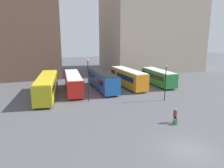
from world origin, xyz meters
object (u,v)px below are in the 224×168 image
bus_2 (102,80)px  bus_3 (128,78)px  bus_1 (73,82)px  lamp_post_0 (166,80)px  suitcase (175,122)px  bus_0 (47,86)px  lamp_post_1 (88,77)px  bus_4 (158,77)px  traveler (175,114)px

bus_2 → bus_3: 4.97m
bus_1 → lamp_post_0: 15.32m
bus_3 → suitcase: size_ratio=13.28×
bus_0 → lamp_post_1: 7.32m
suitcase → lamp_post_0: 9.34m
bus_4 → traveler: 18.44m
bus_0 → bus_3: bus_0 is taller
bus_1 → lamp_post_1: bearing=-163.8°
suitcase → bus_4: bearing=-23.9°
lamp_post_0 → lamp_post_1: bearing=162.9°
bus_3 → bus_4: 6.08m
bus_0 → bus_4: bearing=-77.2°
suitcase → lamp_post_0: bearing=-23.9°
bus_0 → traveler: (12.73, -15.26, -0.81)m
bus_0 → bus_1: bus_0 is taller
bus_0 → suitcase: bus_0 is taller
lamp_post_1 → bus_0: bearing=141.8°
bus_3 → lamp_post_1: bearing=121.6°
bus_1 → lamp_post_0: (11.86, -9.58, 1.50)m
lamp_post_0 → bus_2: bearing=125.3°
bus_4 → lamp_post_0: lamp_post_0 is taller
bus_0 → traveler: bearing=-131.3°
bus_0 → lamp_post_1: size_ratio=2.05×
bus_2 → bus_4: bearing=-91.4°
bus_3 → bus_4: bearing=-97.9°
bus_4 → suitcase: size_ratio=11.48×
bus_2 → bus_3: bus_3 is taller
bus_2 → traveler: bus_2 is taller
lamp_post_1 → traveler: bearing=-56.7°
traveler → lamp_post_0: 8.65m
bus_2 → traveler: 17.38m
bus_0 → lamp_post_0: lamp_post_0 is taller
lamp_post_1 → suitcase: bearing=-58.7°
bus_2 → lamp_post_0: bearing=-144.1°
bus_3 → suitcase: bearing=169.9°
bus_2 → lamp_post_1: 7.59m
bus_1 → bus_0: bearing=119.1°
traveler → suitcase: size_ratio=2.07×
lamp_post_0 → bus_1: bearing=141.1°
bus_0 → bus_3: size_ratio=1.21×
bus_0 → bus_4: bus_0 is taller
bus_0 → bus_2: 9.72m
bus_1 → lamp_post_1: size_ratio=1.83×
bus_0 → traveler: size_ratio=7.72×
bus_3 → lamp_post_0: bearing=-173.1°
bus_0 → lamp_post_0: 18.03m
bus_3 → lamp_post_0: 9.81m
lamp_post_0 → lamp_post_1: size_ratio=0.86×
bus_3 → lamp_post_0: size_ratio=1.99×
bus_1 → bus_3: size_ratio=1.07×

